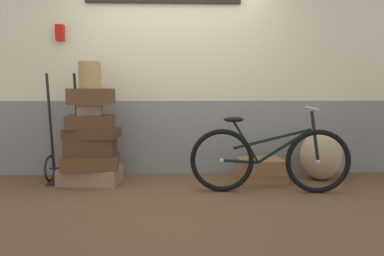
{
  "coord_description": "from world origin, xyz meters",
  "views": [
    {
      "loc": [
        0.06,
        -3.84,
        1.12
      ],
      "look_at": [
        0.19,
        0.2,
        0.68
      ],
      "focal_mm": 32.47,
      "sensor_mm": 36.0,
      "label": 1
    }
  ],
  "objects_px": {
    "suitcase_5": "(90,110)",
    "wicker_basket": "(90,75)",
    "suitcase_1": "(91,162)",
    "burlap_sack": "(321,155)",
    "suitcase_6": "(91,97)",
    "luggage_trolley": "(65,158)",
    "suitcase_3": "(93,133)",
    "suitcase_0": "(91,175)",
    "bicycle": "(269,159)",
    "suitcase_7": "(261,177)",
    "suitcase_8": "(261,166)",
    "suitcase_4": "(91,122)",
    "suitcase_2": "(91,147)"
  },
  "relations": [
    {
      "from": "suitcase_7",
      "to": "wicker_basket",
      "type": "relative_size",
      "value": 1.76
    },
    {
      "from": "suitcase_5",
      "to": "suitcase_1",
      "type": "bearing_deg",
      "value": -90.01
    },
    {
      "from": "suitcase_5",
      "to": "wicker_basket",
      "type": "height_order",
      "value": "wicker_basket"
    },
    {
      "from": "suitcase_2",
      "to": "suitcase_8",
      "type": "bearing_deg",
      "value": -0.01
    },
    {
      "from": "suitcase_4",
      "to": "wicker_basket",
      "type": "relative_size",
      "value": 1.71
    },
    {
      "from": "suitcase_4",
      "to": "suitcase_5",
      "type": "bearing_deg",
      "value": 117.57
    },
    {
      "from": "luggage_trolley",
      "to": "suitcase_6",
      "type": "bearing_deg",
      "value": -17.79
    },
    {
      "from": "suitcase_3",
      "to": "wicker_basket",
      "type": "height_order",
      "value": "wicker_basket"
    },
    {
      "from": "burlap_sack",
      "to": "bicycle",
      "type": "height_order",
      "value": "bicycle"
    },
    {
      "from": "wicker_basket",
      "to": "suitcase_4",
      "type": "bearing_deg",
      "value": -91.46
    },
    {
      "from": "suitcase_3",
      "to": "suitcase_6",
      "type": "height_order",
      "value": "suitcase_6"
    },
    {
      "from": "suitcase_6",
      "to": "suitcase_8",
      "type": "bearing_deg",
      "value": 6.15
    },
    {
      "from": "suitcase_8",
      "to": "luggage_trolley",
      "type": "relative_size",
      "value": 0.4
    },
    {
      "from": "suitcase_3",
      "to": "suitcase_1",
      "type": "bearing_deg",
      "value": -170.39
    },
    {
      "from": "suitcase_1",
      "to": "burlap_sack",
      "type": "bearing_deg",
      "value": -3.51
    },
    {
      "from": "suitcase_0",
      "to": "burlap_sack",
      "type": "height_order",
      "value": "burlap_sack"
    },
    {
      "from": "suitcase_8",
      "to": "wicker_basket",
      "type": "xyz_separation_m",
      "value": [
        -2.04,
        0.01,
        1.1
      ]
    },
    {
      "from": "suitcase_1",
      "to": "suitcase_6",
      "type": "relative_size",
      "value": 1.31
    },
    {
      "from": "suitcase_4",
      "to": "wicker_basket",
      "type": "height_order",
      "value": "wicker_basket"
    },
    {
      "from": "suitcase_5",
      "to": "suitcase_8",
      "type": "relative_size",
      "value": 0.52
    },
    {
      "from": "suitcase_5",
      "to": "bicycle",
      "type": "xyz_separation_m",
      "value": [
        2.05,
        -0.43,
        -0.52
      ]
    },
    {
      "from": "bicycle",
      "to": "suitcase_6",
      "type": "bearing_deg",
      "value": 168.39
    },
    {
      "from": "suitcase_5",
      "to": "suitcase_8",
      "type": "bearing_deg",
      "value": -5.4
    },
    {
      "from": "suitcase_5",
      "to": "wicker_basket",
      "type": "relative_size",
      "value": 0.89
    },
    {
      "from": "suitcase_8",
      "to": "burlap_sack",
      "type": "relative_size",
      "value": 0.85
    },
    {
      "from": "suitcase_2",
      "to": "suitcase_5",
      "type": "distance_m",
      "value": 0.44
    },
    {
      "from": "suitcase_0",
      "to": "suitcase_5",
      "type": "xyz_separation_m",
      "value": [
        0.02,
        -0.02,
        0.8
      ]
    },
    {
      "from": "suitcase_6",
      "to": "bicycle",
      "type": "bearing_deg",
      "value": -5.5
    },
    {
      "from": "suitcase_2",
      "to": "luggage_trolley",
      "type": "relative_size",
      "value": 0.42
    },
    {
      "from": "suitcase_5",
      "to": "burlap_sack",
      "type": "xyz_separation_m",
      "value": [
        2.84,
        0.1,
        -0.58
      ]
    },
    {
      "from": "suitcase_6",
      "to": "bicycle",
      "type": "xyz_separation_m",
      "value": [
        2.02,
        -0.42,
        -0.68
      ]
    },
    {
      "from": "suitcase_3",
      "to": "suitcase_8",
      "type": "height_order",
      "value": "suitcase_3"
    },
    {
      "from": "suitcase_6",
      "to": "luggage_trolley",
      "type": "xyz_separation_m",
      "value": [
        -0.38,
        0.12,
        -0.76
      ]
    },
    {
      "from": "suitcase_5",
      "to": "suitcase_6",
      "type": "bearing_deg",
      "value": -31.01
    },
    {
      "from": "suitcase_0",
      "to": "bicycle",
      "type": "xyz_separation_m",
      "value": [
        2.07,
        -0.45,
        0.27
      ]
    },
    {
      "from": "suitcase_8",
      "to": "suitcase_4",
      "type": "bearing_deg",
      "value": 175.33
    },
    {
      "from": "bicycle",
      "to": "burlap_sack",
      "type": "bearing_deg",
      "value": 33.37
    },
    {
      "from": "suitcase_6",
      "to": "suitcase_0",
      "type": "bearing_deg",
      "value": 147.04
    },
    {
      "from": "suitcase_0",
      "to": "suitcase_2",
      "type": "bearing_deg",
      "value": -53.91
    },
    {
      "from": "suitcase_5",
      "to": "suitcase_7",
      "type": "height_order",
      "value": "suitcase_5"
    },
    {
      "from": "suitcase_1",
      "to": "luggage_trolley",
      "type": "distance_m",
      "value": 0.38
    },
    {
      "from": "suitcase_3",
      "to": "suitcase_0",
      "type": "bearing_deg",
      "value": 141.94
    },
    {
      "from": "suitcase_6",
      "to": "suitcase_8",
      "type": "distance_m",
      "value": 2.2
    },
    {
      "from": "suitcase_6",
      "to": "luggage_trolley",
      "type": "bearing_deg",
      "value": 168.32
    },
    {
      "from": "suitcase_6",
      "to": "bicycle",
      "type": "distance_m",
      "value": 2.17
    },
    {
      "from": "suitcase_7",
      "to": "luggage_trolley",
      "type": "height_order",
      "value": "luggage_trolley"
    },
    {
      "from": "suitcase_6",
      "to": "burlap_sack",
      "type": "relative_size",
      "value": 0.78
    },
    {
      "from": "wicker_basket",
      "to": "burlap_sack",
      "type": "bearing_deg",
      "value": 1.88
    },
    {
      "from": "suitcase_0",
      "to": "suitcase_1",
      "type": "distance_m",
      "value": 0.18
    },
    {
      "from": "suitcase_0",
      "to": "suitcase_6",
      "type": "bearing_deg",
      "value": -34.22
    }
  ]
}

